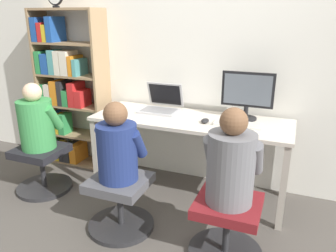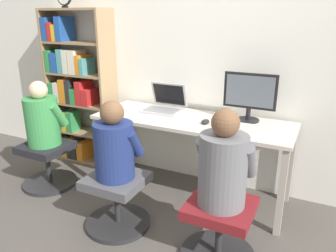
% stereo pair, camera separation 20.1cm
% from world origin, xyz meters
% --- Properties ---
extents(ground_plane, '(14.00, 14.00, 0.00)m').
position_xyz_m(ground_plane, '(0.00, 0.00, 0.00)').
color(ground_plane, '#4C4742').
extents(wall_back, '(10.00, 0.05, 2.60)m').
position_xyz_m(wall_back, '(0.00, 0.68, 1.30)').
color(wall_back, silver).
rests_on(wall_back, ground_plane).
extents(desk, '(1.75, 0.62, 0.74)m').
position_xyz_m(desk, '(0.00, 0.31, 0.66)').
color(desk, beige).
rests_on(desk, ground_plane).
extents(desktop_monitor, '(0.45, 0.19, 0.41)m').
position_xyz_m(desktop_monitor, '(0.45, 0.48, 0.96)').
color(desktop_monitor, black).
rests_on(desktop_monitor, desk).
extents(laptop, '(0.36, 0.33, 0.26)m').
position_xyz_m(laptop, '(-0.34, 0.44, 0.80)').
color(laptop, '#B7B7BC').
rests_on(laptop, desk).
extents(keyboard, '(0.39, 0.15, 0.03)m').
position_xyz_m(keyboard, '(0.43, 0.27, 0.76)').
color(keyboard, silver).
rests_on(keyboard, desk).
extents(computer_mouse_by_keyboard, '(0.07, 0.10, 0.03)m').
position_xyz_m(computer_mouse_by_keyboard, '(0.15, 0.24, 0.76)').
color(computer_mouse_by_keyboard, black).
rests_on(computer_mouse_by_keyboard, desk).
extents(office_chair_left, '(0.52, 0.52, 0.43)m').
position_xyz_m(office_chair_left, '(0.51, -0.41, 0.23)').
color(office_chair_left, '#262628').
rests_on(office_chair_left, ground_plane).
extents(office_chair_right, '(0.52, 0.52, 0.43)m').
position_xyz_m(office_chair_right, '(-0.34, -0.40, 0.23)').
color(office_chair_right, '#262628').
rests_on(office_chair_right, ground_plane).
extents(person_at_monitor, '(0.38, 0.33, 0.65)m').
position_xyz_m(person_at_monitor, '(0.51, -0.40, 0.71)').
color(person_at_monitor, slate).
rests_on(person_at_monitor, office_chair_left).
extents(person_at_laptop, '(0.37, 0.31, 0.60)m').
position_xyz_m(person_at_laptop, '(-0.34, -0.40, 0.69)').
color(person_at_laptop, navy).
rests_on(person_at_laptop, office_chair_right).
extents(bookshelf, '(0.78, 0.29, 1.68)m').
position_xyz_m(bookshelf, '(-1.48, 0.49, 0.82)').
color(bookshelf, '#997A56').
rests_on(bookshelf, ground_plane).
extents(office_chair_side, '(0.52, 0.52, 0.43)m').
position_xyz_m(office_chair_side, '(-1.33, -0.14, 0.23)').
color(office_chair_side, '#262628').
rests_on(office_chair_side, ground_plane).
extents(person_near_shelf, '(0.38, 0.32, 0.61)m').
position_xyz_m(person_near_shelf, '(-1.33, -0.14, 0.69)').
color(person_near_shelf, '#388C47').
rests_on(person_near_shelf, office_chair_side).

